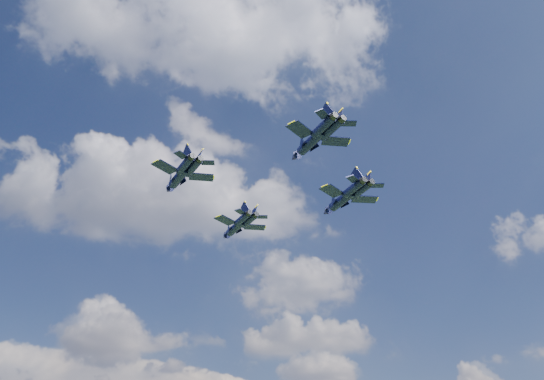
{
  "coord_description": "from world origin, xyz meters",
  "views": [
    {
      "loc": [
        -14.23,
        -84.84,
        3.57
      ],
      "look_at": [
        -6.73,
        5.22,
        54.53
      ],
      "focal_mm": 35.0,
      "sensor_mm": 36.0,
      "label": 1
    }
  ],
  "objects_px": {
    "jet_left": "(178,178)",
    "jet_right": "(341,201)",
    "jet_lead": "(235,228)",
    "jet_slot": "(310,143)"
  },
  "relations": [
    {
      "from": "jet_lead",
      "to": "jet_left",
      "type": "relative_size",
      "value": 1.04
    },
    {
      "from": "jet_left",
      "to": "jet_right",
      "type": "xyz_separation_m",
      "value": [
        32.87,
        11.07,
        2.59
      ]
    },
    {
      "from": "jet_left",
      "to": "jet_right",
      "type": "relative_size",
      "value": 0.86
    },
    {
      "from": "jet_lead",
      "to": "jet_slot",
      "type": "relative_size",
      "value": 1.03
    },
    {
      "from": "jet_right",
      "to": "jet_lead",
      "type": "bearing_deg",
      "value": 128.61
    },
    {
      "from": "jet_right",
      "to": "jet_slot",
      "type": "bearing_deg",
      "value": -135.46
    },
    {
      "from": "jet_lead",
      "to": "jet_left",
      "type": "distance_m",
      "value": 25.94
    },
    {
      "from": "jet_lead",
      "to": "jet_right",
      "type": "height_order",
      "value": "jet_right"
    },
    {
      "from": "jet_lead",
      "to": "jet_right",
      "type": "distance_m",
      "value": 25.18
    },
    {
      "from": "jet_left",
      "to": "jet_lead",
      "type": "bearing_deg",
      "value": 39.45
    }
  ]
}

